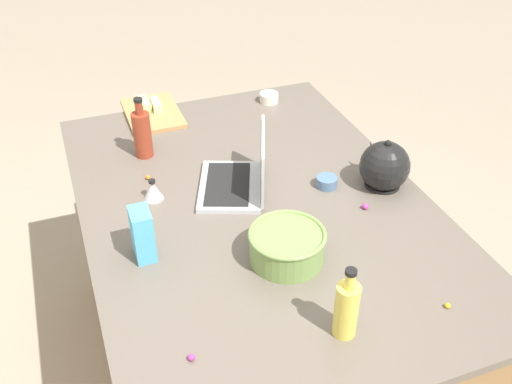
{
  "coord_description": "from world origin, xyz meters",
  "views": [
    {
      "loc": [
        -1.53,
        0.57,
        2.1
      ],
      "look_at": [
        0.0,
        0.0,
        0.95
      ],
      "focal_mm": 41.03,
      "sensor_mm": 36.0,
      "label": 1
    }
  ],
  "objects_px": {
    "mixing_bowl_large": "(287,245)",
    "candy_bag": "(143,234)",
    "bottle_oil": "(346,308)",
    "bottle_soy": "(142,133)",
    "ramekin_medium": "(269,98)",
    "kettle": "(384,166)",
    "butter_stick_right": "(144,103)",
    "butter_stick_left": "(156,105)",
    "laptop": "(241,177)",
    "ramekin_small": "(327,182)",
    "kitchen_timer": "(153,190)",
    "cutting_board": "(153,113)"
  },
  "relations": [
    {
      "from": "bottle_oil",
      "to": "butter_stick_left",
      "type": "distance_m",
      "value": 1.43
    },
    {
      "from": "butter_stick_left",
      "to": "bottle_oil",
      "type": "bearing_deg",
      "value": -172.26
    },
    {
      "from": "kettle",
      "to": "candy_bag",
      "type": "relative_size",
      "value": 1.25
    },
    {
      "from": "bottle_soy",
      "to": "butter_stick_right",
      "type": "xyz_separation_m",
      "value": [
        0.37,
        -0.08,
        -0.06
      ]
    },
    {
      "from": "bottle_oil",
      "to": "bottle_soy",
      "type": "distance_m",
      "value": 1.12
    },
    {
      "from": "bottle_oil",
      "to": "ramekin_medium",
      "type": "height_order",
      "value": "bottle_oil"
    },
    {
      "from": "bottle_oil",
      "to": "butter_stick_left",
      "type": "height_order",
      "value": "bottle_oil"
    },
    {
      "from": "bottle_oil",
      "to": "bottle_soy",
      "type": "relative_size",
      "value": 0.91
    },
    {
      "from": "laptop",
      "to": "candy_bag",
      "type": "bearing_deg",
      "value": 121.18
    },
    {
      "from": "kettle",
      "to": "ramekin_small",
      "type": "bearing_deg",
      "value": 72.27
    },
    {
      "from": "laptop",
      "to": "ramekin_medium",
      "type": "height_order",
      "value": "laptop"
    },
    {
      "from": "bottle_oil",
      "to": "candy_bag",
      "type": "height_order",
      "value": "bottle_oil"
    },
    {
      "from": "bottle_soy",
      "to": "kettle",
      "type": "height_order",
      "value": "bottle_soy"
    },
    {
      "from": "cutting_board",
      "to": "candy_bag",
      "type": "distance_m",
      "value": 0.93
    },
    {
      "from": "bottle_oil",
      "to": "bottle_soy",
      "type": "bearing_deg",
      "value": 16.35
    },
    {
      "from": "bottle_soy",
      "to": "butter_stick_left",
      "type": "relative_size",
      "value": 2.22
    },
    {
      "from": "laptop",
      "to": "ramekin_small",
      "type": "distance_m",
      "value": 0.31
    },
    {
      "from": "kettle",
      "to": "butter_stick_left",
      "type": "relative_size",
      "value": 1.94
    },
    {
      "from": "laptop",
      "to": "candy_bag",
      "type": "relative_size",
      "value": 2.17
    },
    {
      "from": "bottle_oil",
      "to": "butter_stick_left",
      "type": "bearing_deg",
      "value": 7.74
    },
    {
      "from": "laptop",
      "to": "butter_stick_left",
      "type": "height_order",
      "value": "laptop"
    },
    {
      "from": "ramekin_medium",
      "to": "candy_bag",
      "type": "relative_size",
      "value": 0.5
    },
    {
      "from": "bottle_oil",
      "to": "bottle_soy",
      "type": "height_order",
      "value": "bottle_soy"
    },
    {
      "from": "bottle_oil",
      "to": "butter_stick_right",
      "type": "bearing_deg",
      "value": 9.33
    },
    {
      "from": "kettle",
      "to": "ramekin_medium",
      "type": "height_order",
      "value": "kettle"
    },
    {
      "from": "mixing_bowl_large",
      "to": "candy_bag",
      "type": "height_order",
      "value": "candy_bag"
    },
    {
      "from": "bottle_soy",
      "to": "bottle_oil",
      "type": "bearing_deg",
      "value": -163.65
    },
    {
      "from": "ramekin_medium",
      "to": "butter_stick_right",
      "type": "bearing_deg",
      "value": 78.48
    },
    {
      "from": "butter_stick_left",
      "to": "kitchen_timer",
      "type": "bearing_deg",
      "value": 166.62
    },
    {
      "from": "mixing_bowl_large",
      "to": "kettle",
      "type": "height_order",
      "value": "kettle"
    },
    {
      "from": "bottle_oil",
      "to": "cutting_board",
      "type": "xyz_separation_m",
      "value": [
        1.39,
        0.21,
        -0.08
      ]
    },
    {
      "from": "mixing_bowl_large",
      "to": "candy_bag",
      "type": "distance_m",
      "value": 0.44
    },
    {
      "from": "bottle_soy",
      "to": "candy_bag",
      "type": "bearing_deg",
      "value": 168.6
    },
    {
      "from": "butter_stick_right",
      "to": "candy_bag",
      "type": "bearing_deg",
      "value": 168.45
    },
    {
      "from": "butter_stick_left",
      "to": "kitchen_timer",
      "type": "height_order",
      "value": "kitchen_timer"
    },
    {
      "from": "kettle",
      "to": "ramekin_medium",
      "type": "distance_m",
      "value": 0.78
    },
    {
      "from": "ramekin_medium",
      "to": "bottle_soy",
      "type": "bearing_deg",
      "value": 112.66
    },
    {
      "from": "laptop",
      "to": "candy_bag",
      "type": "xyz_separation_m",
      "value": [
        -0.24,
        0.4,
        0.04
      ]
    },
    {
      "from": "butter_stick_right",
      "to": "kitchen_timer",
      "type": "relative_size",
      "value": 1.43
    },
    {
      "from": "mixing_bowl_large",
      "to": "kitchen_timer",
      "type": "height_order",
      "value": "mixing_bowl_large"
    },
    {
      "from": "kettle",
      "to": "ramekin_small",
      "type": "distance_m",
      "value": 0.21
    },
    {
      "from": "butter_stick_right",
      "to": "ramekin_medium",
      "type": "bearing_deg",
      "value": -101.52
    },
    {
      "from": "butter_stick_right",
      "to": "kitchen_timer",
      "type": "distance_m",
      "value": 0.68
    },
    {
      "from": "butter_stick_left",
      "to": "butter_stick_right",
      "type": "relative_size",
      "value": 1.0
    },
    {
      "from": "butter_stick_right",
      "to": "candy_bag",
      "type": "xyz_separation_m",
      "value": [
        -0.96,
        0.2,
        0.05
      ]
    },
    {
      "from": "bottle_oil",
      "to": "butter_stick_right",
      "type": "height_order",
      "value": "bottle_oil"
    },
    {
      "from": "laptop",
      "to": "bottle_soy",
      "type": "xyz_separation_m",
      "value": [
        0.35,
        0.28,
        0.05
      ]
    },
    {
      "from": "ramekin_small",
      "to": "ramekin_medium",
      "type": "xyz_separation_m",
      "value": [
        0.7,
        -0.05,
        0.0
      ]
    },
    {
      "from": "butter_stick_right",
      "to": "candy_bag",
      "type": "height_order",
      "value": "candy_bag"
    },
    {
      "from": "butter_stick_left",
      "to": "ramekin_medium",
      "type": "relative_size",
      "value": 1.3
    }
  ]
}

